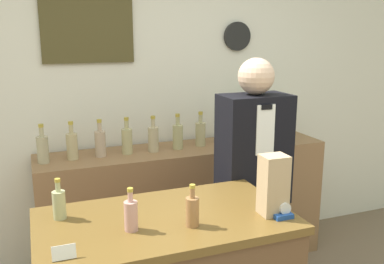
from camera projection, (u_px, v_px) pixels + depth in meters
name	position (u px, v px, depth m)	size (l,w,h in m)	color
back_wall	(146.00, 93.00, 3.36)	(5.20, 0.09, 2.70)	silver
back_shelf	(186.00, 206.00, 3.37)	(2.22, 0.47, 0.96)	#8E6642
shopkeeper	(252.00, 192.00, 2.70)	(0.42, 0.27, 1.68)	black
potted_plant	(270.00, 117.00, 3.48)	(0.28, 0.28, 0.35)	#4C3D2D
paper_bag	(273.00, 185.00, 2.01)	(0.12, 0.11, 0.29)	tan
tape_dispenser	(283.00, 213.00, 1.99)	(0.09, 0.06, 0.07)	#1E4799
price_card_left	(64.00, 252.00, 1.62)	(0.09, 0.02, 0.06)	white
counter_bottle_0	(59.00, 204.00, 1.97)	(0.06, 0.06, 0.19)	tan
counter_bottle_1	(131.00, 215.00, 1.85)	(0.06, 0.06, 0.19)	tan
counter_bottle_2	(192.00, 211.00, 1.89)	(0.06, 0.06, 0.19)	#9D6D41
shelf_bottle_0	(43.00, 148.00, 2.86)	(0.08, 0.08, 0.27)	tan
shelf_bottle_1	(72.00, 145.00, 2.95)	(0.08, 0.08, 0.27)	tan
shelf_bottle_2	(100.00, 143.00, 3.01)	(0.08, 0.08, 0.27)	tan
shelf_bottle_3	(127.00, 140.00, 3.08)	(0.08, 0.08, 0.27)	tan
shelf_bottle_4	(153.00, 138.00, 3.14)	(0.08, 0.08, 0.27)	tan
shelf_bottle_5	(178.00, 136.00, 3.21)	(0.08, 0.08, 0.27)	tan
shelf_bottle_6	(200.00, 133.00, 3.30)	(0.08, 0.08, 0.27)	tan
shelf_bottle_7	(224.00, 132.00, 3.35)	(0.08, 0.08, 0.27)	tan
shelf_bottle_8	(246.00, 130.00, 3.42)	(0.08, 0.08, 0.27)	tan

